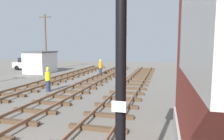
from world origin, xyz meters
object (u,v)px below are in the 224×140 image
signal_mast (121,43)px  utility_pole_far (46,41)px  parked_car_silver (29,64)px  track_worker_distant (100,67)px  track_worker_foreground (48,79)px  control_hut (40,62)px

signal_mast → utility_pole_far: (-15.58, 22.75, 0.61)m
signal_mast → parked_car_silver: bearing=129.1°
parked_car_silver → track_worker_distant: (11.79, -2.88, 0.03)m
signal_mast → track_worker_foreground: signal_mast is taller
signal_mast → parked_car_silver: (-18.36, 22.56, -2.58)m
utility_pole_far → track_worker_foreground: 14.96m
parked_car_silver → track_worker_foreground: 16.13m
track_worker_distant → control_hut: bearing=177.7°
signal_mast → track_worker_distant: bearing=108.5°
utility_pole_far → track_worker_foreground: bearing=-57.8°
signal_mast → utility_pole_far: size_ratio=0.71×
parked_car_silver → signal_mast: bearing=-50.9°
signal_mast → track_worker_foreground: (-7.78, 10.38, -2.55)m
control_hut → track_worker_foreground: bearing=-54.2°
signal_mast → track_worker_distant: 20.90m
utility_pole_far → track_worker_distant: bearing=-18.8°
control_hut → parked_car_silver: size_ratio=0.90×
utility_pole_far → track_worker_foreground: size_ratio=4.18×
control_hut → track_worker_distant: 8.17m
track_worker_foreground → track_worker_distant: same height
track_worker_distant → parked_car_silver: bearing=166.3°
signal_mast → control_hut: size_ratio=1.46×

